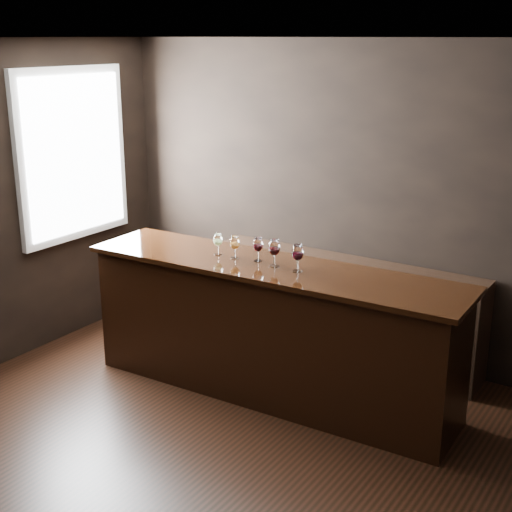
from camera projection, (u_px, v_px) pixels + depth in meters
The scene contains 10 objects.
ground at pixel (212, 462), 4.91m from camera, with size 5.00×5.00×0.00m, color black.
room_shell at pixel (188, 198), 4.59m from camera, with size 5.02×4.52×2.81m.
bar_counter at pixel (271, 333), 5.71m from camera, with size 3.03×0.66×1.06m, color black.
bar_top at pixel (271, 268), 5.55m from camera, with size 3.14×0.73×0.04m, color black.
back_bar_shelf at pixel (343, 309), 6.42m from camera, with size 2.53×0.40×0.91m, color black.
glass_white at pixel (218, 240), 5.78m from camera, with size 0.08×0.08×0.18m.
glass_amber at pixel (235, 243), 5.68m from camera, with size 0.08×0.08×0.19m.
glass_red_a at pixel (258, 245), 5.61m from camera, with size 0.08×0.08×0.20m.
glass_red_b at pixel (274, 248), 5.47m from camera, with size 0.09×0.09×0.22m.
glass_red_c at pixel (298, 253), 5.36m from camera, with size 0.09×0.09×0.21m.
Camera 1 is at (2.60, -3.40, 2.81)m, focal length 50.00 mm.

